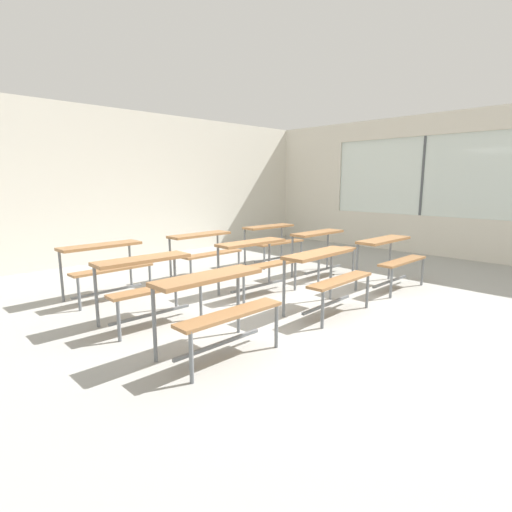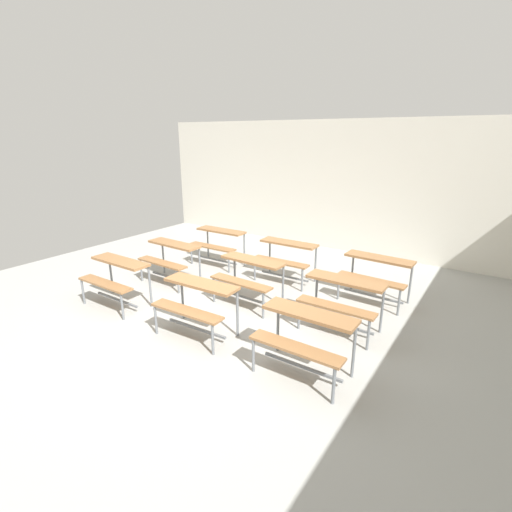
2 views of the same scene
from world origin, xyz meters
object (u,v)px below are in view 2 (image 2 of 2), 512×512
object	(u,v)px
desk_bench_r0c2	(305,330)
desk_bench_r2c1	(286,252)
desk_bench_r0c0	(116,272)
desk_bench_r2c0	(218,239)
desk_bench_r2c2	(376,269)
desk_bench_r1c1	(249,271)
desk_bench_r1c2	(342,293)
desk_bench_r1c0	(170,254)
desk_bench_r0c1	(196,297)

from	to	relation	value
desk_bench_r0c2	desk_bench_r2c1	distance (m)	2.93
desk_bench_r0c0	desk_bench_r2c0	distance (m)	2.49
desk_bench_r2c2	desk_bench_r1c1	bearing A→B (deg)	-140.41
desk_bench_r1c2	desk_bench_r0c2	bearing A→B (deg)	-87.99
desk_bench_r2c0	desk_bench_r2c2	size ratio (longest dim) A/B	0.99
desk_bench_r2c1	desk_bench_r2c0	bearing A→B (deg)	177.88
desk_bench_r1c1	desk_bench_r1c2	bearing A→B (deg)	2.09
desk_bench_r0c0	desk_bench_r0c2	world-z (taller)	same
desk_bench_r1c0	desk_bench_r2c1	bearing A→B (deg)	37.42
desk_bench_r1c0	desk_bench_r0c1	bearing A→B (deg)	-32.68
desk_bench_r0c0	desk_bench_r1c0	xyz separation A→B (m)	(-0.02, 1.20, 0.00)
desk_bench_r1c0	desk_bench_r2c2	distance (m)	3.66
desk_bench_r2c1	desk_bench_r2c2	bearing A→B (deg)	-0.04
desk_bench_r0c2	desk_bench_r1c1	world-z (taller)	same
desk_bench_r2c1	desk_bench_r1c1	bearing A→B (deg)	-90.50
desk_bench_r0c1	desk_bench_r0c2	distance (m)	1.63
desk_bench_r0c0	desk_bench_r0c2	distance (m)	3.36
desk_bench_r2c2	desk_bench_r1c0	bearing A→B (deg)	-156.61
desk_bench_r0c2	desk_bench_r0c0	bearing A→B (deg)	-179.36
desk_bench_r1c0	desk_bench_r2c1	distance (m)	2.15
desk_bench_r0c1	desk_bench_r0c2	bearing A→B (deg)	-1.69
desk_bench_r0c2	desk_bench_r2c1	size ratio (longest dim) A/B	0.99
desk_bench_r2c0	desk_bench_r2c1	distance (m)	1.66
desk_bench_r0c2	desk_bench_r1c1	distance (m)	2.03
desk_bench_r1c0	desk_bench_r0c2	bearing A→B (deg)	-17.65
desk_bench_r0c2	desk_bench_r1c0	distance (m)	3.58
desk_bench_r0c0	desk_bench_r1c2	world-z (taller)	same
desk_bench_r1c0	desk_bench_r1c1	world-z (taller)	same
desk_bench_r0c1	desk_bench_r1c2	xyz separation A→B (m)	(1.59, 1.22, 0.00)
desk_bench_r0c0	desk_bench_r2c1	distance (m)	3.00
desk_bench_r0c2	desk_bench_r1c1	size ratio (longest dim) A/B	0.98
desk_bench_r1c0	desk_bench_r1c2	distance (m)	3.34
desk_bench_r0c1	desk_bench_r1c0	world-z (taller)	same
desk_bench_r0c2	desk_bench_r1c1	bearing A→B (deg)	143.55
desk_bench_r0c0	desk_bench_r1c1	world-z (taller)	same
desk_bench_r1c1	desk_bench_r2c2	size ratio (longest dim) A/B	1.00
desk_bench_r0c2	desk_bench_r1c2	xyz separation A→B (m)	(-0.04, 1.21, 0.00)
desk_bench_r1c2	desk_bench_r0c0	bearing A→B (deg)	-159.52
desk_bench_r0c1	desk_bench_r1c1	size ratio (longest dim) A/B	1.00
desk_bench_r0c2	desk_bench_r0c1	bearing A→B (deg)	-179.38
desk_bench_r1c2	desk_bench_r2c1	xyz separation A→B (m)	(-1.60, 1.22, 0.00)
desk_bench_r1c1	desk_bench_r2c1	world-z (taller)	same
desk_bench_r1c0	desk_bench_r2c0	size ratio (longest dim) A/B	1.00
desk_bench_r2c2	desk_bench_r2c0	bearing A→B (deg)	-177.33
desk_bench_r1c2	desk_bench_r2c0	world-z (taller)	same
desk_bench_r1c0	desk_bench_r1c1	bearing A→B (deg)	2.73
desk_bench_r0c1	desk_bench_r2c1	size ratio (longest dim) A/B	1.01
desk_bench_r0c0	desk_bench_r2c2	bearing A→B (deg)	35.96
desk_bench_r0c2	desk_bench_r2c2	size ratio (longest dim) A/B	0.98
desk_bench_r2c1	desk_bench_r0c1	bearing A→B (deg)	-90.96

